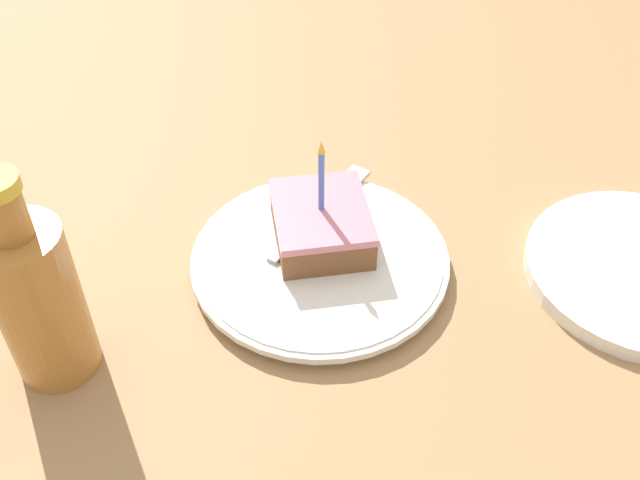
% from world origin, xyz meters
% --- Properties ---
extents(ground_plane, '(2.40, 2.40, 0.04)m').
position_xyz_m(ground_plane, '(0.00, 0.00, -0.02)').
color(ground_plane, '#9E754C').
rests_on(ground_plane, ground).
extents(plate, '(0.27, 0.27, 0.02)m').
position_xyz_m(plate, '(-0.03, -0.02, 0.01)').
color(plate, white).
rests_on(plate, ground_plane).
extents(cake_slice, '(0.10, 0.11, 0.13)m').
position_xyz_m(cake_slice, '(-0.02, 0.00, 0.04)').
color(cake_slice, brown).
rests_on(cake_slice, plate).
extents(fork, '(0.14, 0.15, 0.00)m').
position_xyz_m(fork, '(-0.01, 0.05, 0.02)').
color(fork, '#B2B2B7').
rests_on(fork, plate).
extents(bottle, '(0.07, 0.07, 0.22)m').
position_xyz_m(bottle, '(-0.29, -0.11, 0.09)').
color(bottle, '#B27233').
rests_on(bottle, ground_plane).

